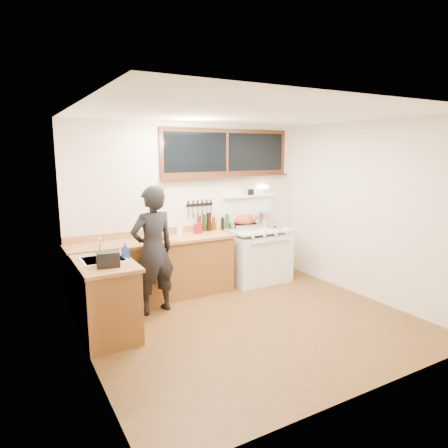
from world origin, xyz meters
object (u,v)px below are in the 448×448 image
vintage_stove (257,254)px  man (153,250)px  cutting_board (161,238)px  roast_turkey (245,223)px

vintage_stove → man: bearing=-167.5°
cutting_board → roast_turkey: 1.54m
cutting_board → roast_turkey: size_ratio=0.93×
vintage_stove → man: size_ratio=0.92×
vintage_stove → man: (-1.97, -0.44, 0.40)m
vintage_stove → roast_turkey: 0.58m
vintage_stove → cutting_board: (-1.74, -0.14, 0.49)m
man → cutting_board: (0.23, 0.30, 0.09)m
man → roast_turkey: bearing=15.5°
man → roast_turkey: 1.82m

